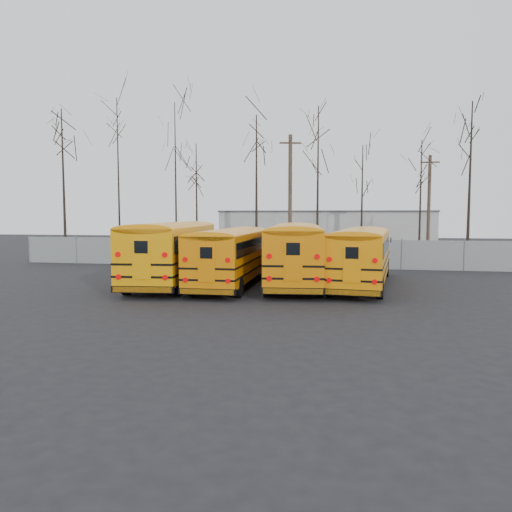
% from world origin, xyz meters
% --- Properties ---
extents(ground, '(120.00, 120.00, 0.00)m').
position_xyz_m(ground, '(0.00, 0.00, 0.00)').
color(ground, black).
rests_on(ground, ground).
extents(fence, '(40.00, 0.04, 2.00)m').
position_xyz_m(fence, '(0.00, 12.00, 1.00)').
color(fence, gray).
rests_on(fence, ground).
extents(distant_building, '(22.00, 8.00, 4.00)m').
position_xyz_m(distant_building, '(2.00, 32.00, 2.00)').
color(distant_building, '#BBBAB5').
rests_on(distant_building, ground).
extents(bus_a, '(3.85, 12.22, 3.37)m').
position_xyz_m(bus_a, '(-4.75, 2.57, 1.97)').
color(bus_a, black).
rests_on(bus_a, ground).
extents(bus_b, '(2.64, 10.92, 3.04)m').
position_xyz_m(bus_b, '(-1.49, 2.30, 1.78)').
color(bus_b, black).
rests_on(bus_b, ground).
extents(bus_c, '(3.76, 11.93, 3.29)m').
position_xyz_m(bus_c, '(1.72, 3.29, 1.93)').
color(bus_c, black).
rests_on(bus_c, ground).
extents(bus_d, '(3.60, 11.16, 3.07)m').
position_xyz_m(bus_d, '(5.13, 3.19, 1.80)').
color(bus_d, black).
rests_on(bus_d, ground).
extents(utility_pole_left, '(1.80, 0.61, 10.28)m').
position_xyz_m(utility_pole_left, '(-0.38, 18.68, 5.28)').
color(utility_pole_left, '#493729').
rests_on(utility_pole_left, ground).
extents(utility_pole_right, '(1.50, 0.26, 8.42)m').
position_xyz_m(utility_pole_right, '(10.73, 19.17, 4.33)').
color(utility_pole_right, '#4A352A').
rests_on(utility_pole_right, ground).
extents(tree_0, '(0.26, 0.26, 12.35)m').
position_xyz_m(tree_0, '(-18.81, 15.12, 6.18)').
color(tree_0, black).
rests_on(tree_0, ground).
extents(tree_1, '(0.26, 0.26, 12.84)m').
position_xyz_m(tree_1, '(-13.56, 14.38, 6.42)').
color(tree_1, black).
rests_on(tree_1, ground).
extents(tree_2, '(0.26, 0.26, 12.70)m').
position_xyz_m(tree_2, '(-9.46, 16.20, 6.35)').
color(tree_2, black).
rests_on(tree_2, ground).
extents(tree_3, '(0.26, 0.26, 9.09)m').
position_xyz_m(tree_3, '(-7.02, 14.02, 4.54)').
color(tree_3, black).
rests_on(tree_3, ground).
extents(tree_4, '(0.26, 0.26, 11.06)m').
position_xyz_m(tree_4, '(-2.39, 14.18, 5.53)').
color(tree_4, black).
rests_on(tree_4, ground).
extents(tree_5, '(0.26, 0.26, 11.98)m').
position_xyz_m(tree_5, '(2.06, 16.15, 5.99)').
color(tree_5, black).
rests_on(tree_5, ground).
extents(tree_6, '(0.26, 0.26, 9.15)m').
position_xyz_m(tree_6, '(5.45, 17.71, 4.57)').
color(tree_6, black).
rests_on(tree_6, ground).
extents(tree_7, '(0.26, 0.26, 9.42)m').
position_xyz_m(tree_7, '(9.84, 17.40, 4.71)').
color(tree_7, black).
rests_on(tree_7, ground).
extents(tree_8, '(0.26, 0.26, 11.86)m').
position_xyz_m(tree_8, '(13.07, 16.04, 5.93)').
color(tree_8, black).
rests_on(tree_8, ground).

